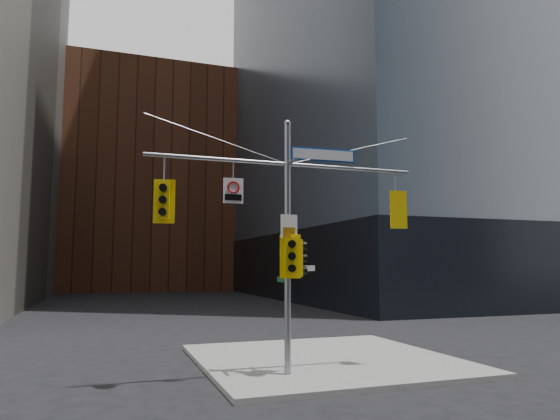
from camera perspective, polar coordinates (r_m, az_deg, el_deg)
ground at (r=12.58m, az=4.23°, el=-20.67°), size 160.00×160.00×0.00m
sidewalk_corner at (r=16.93m, az=5.11°, el=-16.66°), size 8.00×8.00×0.15m
podium_ne at (r=54.24m, az=18.16°, el=-6.12°), size 36.40×36.40×6.00m
brick_midrise at (r=70.21m, az=-15.02°, el=2.83°), size 26.00×20.00×28.00m
signal_assembly at (r=14.10m, az=0.87°, el=-1.04°), size 8.00×0.80×7.30m
traffic_light_west_arm at (r=13.38m, az=-13.17°, el=1.06°), size 0.55×0.50×1.17m
traffic_light_east_arm at (r=15.71m, az=13.12°, el=-0.01°), size 0.55×0.45×1.16m
traffic_light_pole_side at (r=14.16m, az=2.11°, el=-5.50°), size 0.41×0.35×1.05m
traffic_light_pole_front at (r=13.79m, az=1.26°, el=-5.30°), size 0.58×0.53×1.22m
street_sign_blade at (r=14.82m, az=4.95°, el=6.29°), size 2.01×0.16×0.39m
regulatory_sign_arm at (r=13.71m, az=-5.36°, el=2.31°), size 0.56×0.09×0.70m
regulatory_sign_pole at (r=13.97m, az=1.03°, el=-1.94°), size 0.50×0.06×0.66m
street_blade_ew at (r=14.21m, az=2.59°, el=-6.67°), size 0.79×0.13×0.16m
street_blade_ns at (r=14.48m, az=0.26°, el=-7.96°), size 0.05×0.76×0.15m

